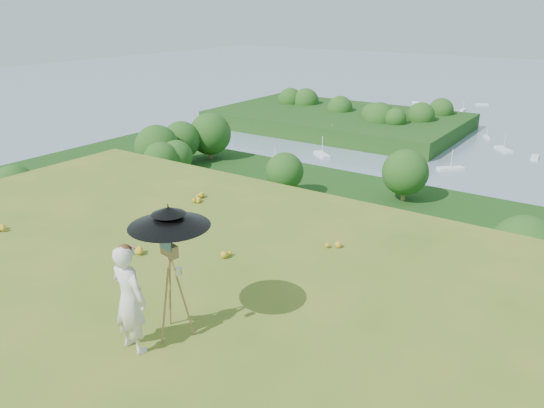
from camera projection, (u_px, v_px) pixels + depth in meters
The scene contains 11 objects.
ground at pixel (59, 303), 8.36m from camera, with size 14.00×14.00×0.00m, color #527521.
shoreline_tier at pixel (533, 295), 78.94m from camera, with size 170.00×28.00×8.00m, color #6B6355.
peninsula at pixel (338, 113), 178.03m from camera, with size 90.00×60.00×12.00m, color #123D10, non-canonical shape.
slope_trees at pixel (485, 276), 40.67m from camera, with size 110.00×50.00×6.00m, color #274F17, non-canonical shape.
harbor_town at pixel (541, 256), 76.67m from camera, with size 110.00×22.00×5.00m, color silver, non-canonical shape.
moored_boats at pixel (542, 149), 151.24m from camera, with size 140.00×140.00×0.70m, color white, non-canonical shape.
wildflowers at pixel (72, 293), 8.53m from camera, with size 10.00×10.50×0.12m, color gold, non-canonical shape.
painter at pixel (129, 299), 6.99m from camera, with size 0.57×0.37×1.55m, color white.
field_easel at pixel (172, 286), 7.32m from camera, with size 0.58×0.58×1.54m, color olive, non-canonical shape.
sun_umbrella at pixel (170, 229), 7.05m from camera, with size 1.10×1.10×0.71m, color black, non-canonical shape.
painter_cap at pixel (124, 248), 6.73m from camera, with size 0.20×0.24×0.10m, color #CF7174, non-canonical shape.
Camera 1 is at (6.89, -4.11, 4.39)m, focal length 35.00 mm.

